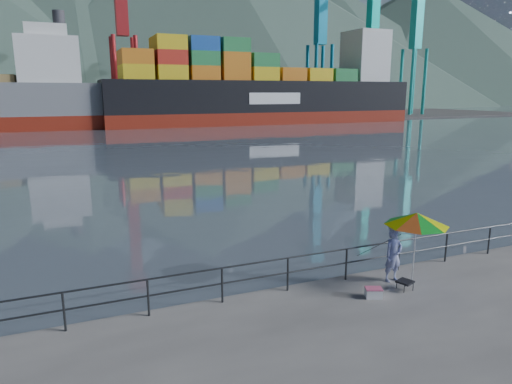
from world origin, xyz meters
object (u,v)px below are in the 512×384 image
beach_umbrella (417,219)px  container_ship (272,91)px  fisherman (393,255)px  cooler_bag (373,293)px

beach_umbrella → container_ship: size_ratio=0.04×
fisherman → cooler_bag: bearing=-150.9°
beach_umbrella → container_ship: 75.82m
fisherman → cooler_bag: size_ratio=3.73×
fisherman → cooler_bag: fisherman is taller
beach_umbrella → container_ship: container_ship is taller
fisherman → cooler_bag: (-1.25, -0.75, -0.70)m
fisherman → beach_umbrella: beach_umbrella is taller
fisherman → beach_umbrella: size_ratio=0.73×
cooler_bag → container_ship: container_ship is taller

